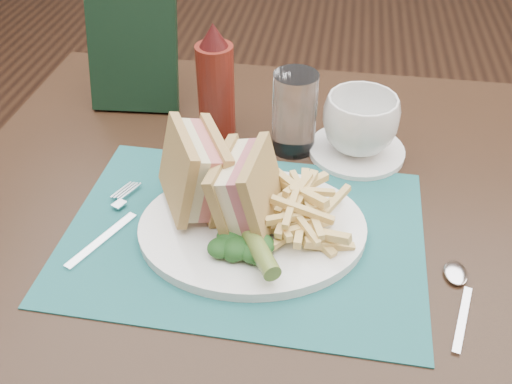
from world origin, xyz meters
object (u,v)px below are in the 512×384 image
Objects in this scene: placemat at (244,234)px; sandwich_half_b at (230,186)px; plate at (252,228)px; table_main at (258,339)px; coffee_cup at (360,124)px; drinking_glass at (294,113)px; saucer at (356,151)px; ketchup_bottle at (216,80)px; sandwich_half_a at (178,173)px; check_presenter at (132,38)px.

sandwich_half_b is (-0.02, 0.01, 0.07)m from placemat.
plate is at bearing 19.30° from placemat.
plate is (0.01, 0.00, 0.01)m from placemat.
table_main is at bearing 83.79° from sandwich_half_b.
plate is 0.07m from sandwich_half_b.
placemat is at bearing -170.03° from plate.
table_main is at bearing -144.22° from coffee_cup.
plate is at bearing -98.79° from drinking_glass.
drinking_glass reaches higher than plate.
saucer is 0.81× the size of ketchup_bottle.
table_main is 0.46m from sandwich_half_b.
sandwich_half_a is 0.07m from sandwich_half_b.
drinking_glass reaches higher than saucer.
ketchup_bottle is (-0.10, 0.24, 0.08)m from plate.
sandwich_half_b is 0.21m from drinking_glass.
sandwich_half_a is 0.77× the size of saucer.
coffee_cup is at bearing 55.72° from placemat.
check_presenter reaches higher than saucer.
drinking_glass is (0.04, 0.10, 0.44)m from table_main.
sandwich_half_b is at bearing -129.03° from saucer.
sandwich_half_b reaches higher than coffee_cup.
coffee_cup is 0.41m from check_presenter.
sandwich_half_b is (0.07, -0.01, -0.00)m from sandwich_half_a.
sandwich_half_b is at bearing -38.11° from sandwich_half_a.
sandwich_half_b is 0.95× the size of coffee_cup.
drinking_glass is at bearing -179.75° from coffee_cup.
placemat is 0.22m from drinking_glass.
table_main is at bearing -56.08° from ketchup_bottle.
sandwich_half_a reaches higher than table_main.
check_presenter reaches higher than placemat.
saucer is (0.16, 0.20, -0.07)m from sandwich_half_b.
table_main is 6.92× the size of drinking_glass.
drinking_glass reaches higher than coffee_cup.
table_main is 0.59m from check_presenter.
coffee_cup is at bearing 35.78° from table_main.
table_main is 0.47m from sandwich_half_a.
drinking_glass is at bearing -179.75° from saucer.
plate is 0.22m from drinking_glass.
saucer is 0.42m from check_presenter.
coffee_cup reaches higher than saucer.
saucer is at bearing 0.25° from drinking_glass.
placemat is at bearing -124.28° from coffee_cup.
sandwich_half_a is (-0.09, -0.09, 0.45)m from table_main.
ketchup_bottle reaches higher than saucer.
sandwich_half_b reaches higher than plate.
check_presenter is at bearing 159.75° from drinking_glass.
ketchup_bottle is at bearing 109.59° from placemat.
check_presenter is (-0.39, 0.10, 0.12)m from saucer.
sandwich_half_a is (-0.09, 0.02, 0.07)m from placemat.
drinking_glass is 0.53× the size of check_presenter.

